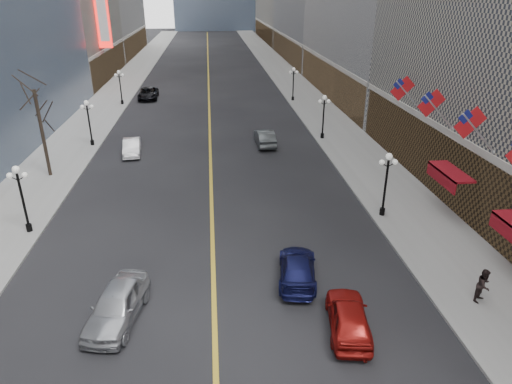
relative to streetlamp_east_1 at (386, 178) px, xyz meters
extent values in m
cube|color=gray|center=(2.20, 40.00, -2.83)|extent=(6.00, 230.00, 0.15)
cube|color=gray|center=(-25.80, 40.00, -2.83)|extent=(6.00, 230.00, 0.15)
cube|color=gold|center=(-11.80, 50.00, -2.89)|extent=(0.25, 200.00, 0.02)
cube|color=#46352E|center=(6.60, -1.00, -0.30)|extent=(2.80, 41.00, 5.00)
cube|color=#46352E|center=(6.60, 38.00, -0.30)|extent=(2.80, 35.00, 5.00)
cube|color=#46352E|center=(6.60, 76.00, -0.30)|extent=(2.80, 39.00, 5.00)
cube|color=#46352E|center=(6.60, 119.00, -0.30)|extent=(2.80, 45.00, 5.00)
cube|color=#46352E|center=(-30.20, 57.00, -0.30)|extent=(2.80, 29.00, 5.00)
cube|color=#46352E|center=(-30.20, 91.00, -0.30)|extent=(2.80, 37.00, 5.00)
cylinder|color=black|center=(0.00, 0.00, -2.50)|extent=(0.36, 0.36, 0.50)
cylinder|color=black|center=(0.00, 0.00, -0.75)|extent=(0.16, 0.16, 4.00)
sphere|color=white|center=(0.00, 0.00, 1.55)|extent=(0.44, 0.44, 0.44)
sphere|color=white|center=(-0.45, 0.00, 1.15)|extent=(0.36, 0.36, 0.36)
sphere|color=white|center=(0.45, 0.00, 1.15)|extent=(0.36, 0.36, 0.36)
cylinder|color=black|center=(0.00, 18.00, -2.50)|extent=(0.36, 0.36, 0.50)
cylinder|color=black|center=(0.00, 18.00, -0.75)|extent=(0.16, 0.16, 4.00)
sphere|color=white|center=(0.00, 18.00, 1.55)|extent=(0.44, 0.44, 0.44)
sphere|color=white|center=(-0.45, 18.00, 1.15)|extent=(0.36, 0.36, 0.36)
sphere|color=white|center=(0.45, 18.00, 1.15)|extent=(0.36, 0.36, 0.36)
cylinder|color=black|center=(0.00, 36.00, -2.50)|extent=(0.36, 0.36, 0.50)
cylinder|color=black|center=(0.00, 36.00, -0.75)|extent=(0.16, 0.16, 4.00)
sphere|color=white|center=(0.00, 36.00, 1.55)|extent=(0.44, 0.44, 0.44)
sphere|color=white|center=(-0.45, 36.00, 1.15)|extent=(0.36, 0.36, 0.36)
sphere|color=white|center=(0.45, 36.00, 1.15)|extent=(0.36, 0.36, 0.36)
cylinder|color=black|center=(-23.60, 0.00, -2.50)|extent=(0.36, 0.36, 0.50)
cylinder|color=black|center=(-23.60, 0.00, -0.75)|extent=(0.16, 0.16, 4.00)
sphere|color=white|center=(-23.60, 0.00, 1.55)|extent=(0.44, 0.44, 0.44)
sphere|color=white|center=(-24.05, 0.00, 1.15)|extent=(0.36, 0.36, 0.36)
sphere|color=white|center=(-23.15, 0.00, 1.15)|extent=(0.36, 0.36, 0.36)
cylinder|color=black|center=(-23.60, 18.00, -2.50)|extent=(0.36, 0.36, 0.50)
cylinder|color=black|center=(-23.60, 18.00, -0.75)|extent=(0.16, 0.16, 4.00)
sphere|color=white|center=(-23.60, 18.00, 1.55)|extent=(0.44, 0.44, 0.44)
sphere|color=white|center=(-24.05, 18.00, 1.15)|extent=(0.36, 0.36, 0.36)
sphere|color=white|center=(-23.15, 18.00, 1.15)|extent=(0.36, 0.36, 0.36)
cylinder|color=black|center=(-23.60, 36.00, -2.50)|extent=(0.36, 0.36, 0.50)
cylinder|color=black|center=(-23.60, 36.00, -0.75)|extent=(0.16, 0.16, 4.00)
sphere|color=white|center=(-23.60, 36.00, 1.55)|extent=(0.44, 0.44, 0.44)
sphere|color=white|center=(-24.05, 36.00, 1.15)|extent=(0.36, 0.36, 0.36)
sphere|color=white|center=(-23.15, 36.00, 1.15)|extent=(0.36, 0.36, 0.36)
cylinder|color=#B2B2B7|center=(4.00, -3.00, 3.90)|extent=(2.49, 0.12, 2.49)
cube|color=red|center=(3.35, -3.00, 4.55)|extent=(1.94, 0.04, 1.94)
cube|color=navy|center=(3.00, -3.00, 4.90)|extent=(0.88, 0.06, 0.88)
cylinder|color=#B2B2B7|center=(4.00, 2.00, 3.90)|extent=(2.49, 0.12, 2.49)
cube|color=red|center=(3.35, 2.00, 4.55)|extent=(1.94, 0.04, 1.94)
cube|color=navy|center=(3.00, 2.00, 4.90)|extent=(0.88, 0.06, 0.88)
cylinder|color=#B2B2B7|center=(4.00, 7.00, 3.90)|extent=(2.49, 0.12, 2.49)
cube|color=red|center=(3.35, 7.00, 4.55)|extent=(1.94, 0.04, 1.94)
cube|color=navy|center=(3.00, 7.00, 4.90)|extent=(0.88, 0.06, 0.88)
cube|color=maroon|center=(4.50, 0.00, 0.30)|extent=(1.40, 4.00, 0.15)
cube|color=maroon|center=(3.85, 0.00, -0.10)|extent=(0.10, 4.00, 0.90)
cube|color=red|center=(-27.70, 50.00, 9.10)|extent=(2.00, 0.50, 12.00)
cube|color=white|center=(-27.65, 50.00, 9.10)|extent=(1.40, 0.55, 10.00)
cylinder|color=#2D231C|center=(-25.30, 10.00, 0.85)|extent=(0.28, 0.28, 7.20)
imported|color=#AEB1B6|center=(-16.36, -9.25, -2.04)|extent=(2.94, 5.33, 1.71)
imported|color=white|center=(-19.25, 15.11, -2.18)|extent=(1.99, 4.54, 1.45)
imported|color=black|center=(-20.46, 39.47, -2.11)|extent=(2.76, 5.77, 1.59)
imported|color=#121445|center=(-7.25, -6.81, -2.19)|extent=(2.77, 5.13, 1.41)
imported|color=maroon|center=(-5.65, -11.07, -2.13)|extent=(2.48, 4.73, 1.54)
imported|color=#484D4F|center=(-6.26, 16.69, -2.10)|extent=(1.85, 4.90, 1.60)
imported|color=black|center=(1.60, -9.76, -1.85)|extent=(0.99, 0.90, 1.80)
camera|label=1|loc=(-11.55, -27.34, 11.62)|focal=32.00mm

